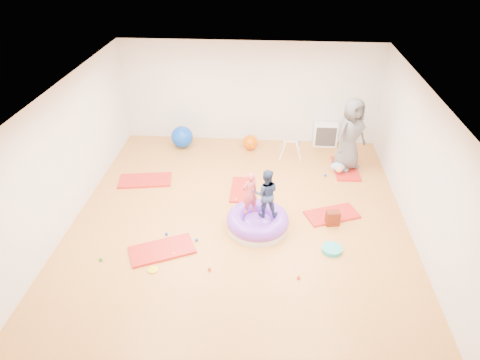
{
  "coord_description": "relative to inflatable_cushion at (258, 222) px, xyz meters",
  "views": [
    {
      "loc": [
        0.55,
        -7.1,
        5.5
      ],
      "look_at": [
        0.0,
        0.3,
        0.9
      ],
      "focal_mm": 32.0,
      "sensor_mm": 36.0,
      "label": 1
    }
  ],
  "objects": [
    {
      "name": "adult_caregiver",
      "position": [
        2.15,
        2.6,
        0.81
      ],
      "size": [
        1.06,
        1.0,
        1.83
      ],
      "primitive_type": "imported",
      "rotation": [
        0.0,
        0.0,
        0.64
      ],
      "color": "#545356",
      "rests_on": "gym_mat_rear_right"
    },
    {
      "name": "infant_play_gym",
      "position": [
        0.74,
        3.14,
        0.15
      ],
      "size": [
        0.59,
        0.56,
        0.45
      ],
      "rotation": [
        0.0,
        0.0,
        0.12
      ],
      "color": "white",
      "rests_on": "ground"
    },
    {
      "name": "gym_mat_center_back",
      "position": [
        -0.4,
        1.39,
        -0.14
      ],
      "size": [
        0.53,
        1.07,
        0.04
      ],
      "primitive_type": "cube",
      "rotation": [
        0.0,
        0.0,
        1.57
      ],
      "color": "red",
      "rests_on": "ground"
    },
    {
      "name": "room",
      "position": [
        -0.39,
        0.1,
        1.24
      ],
      "size": [
        7.01,
        8.01,
        2.81
      ],
      "color": "#D37941",
      "rests_on": "ground"
    },
    {
      "name": "cube_shelf",
      "position": [
        1.73,
        3.89,
        0.16
      ],
      "size": [
        0.64,
        0.32,
        0.64
      ],
      "color": "white",
      "rests_on": "ground"
    },
    {
      "name": "gym_mat_front_left",
      "position": [
        -1.8,
        -0.85,
        -0.13
      ],
      "size": [
        1.36,
        1.07,
        0.05
      ],
      "primitive_type": "cube",
      "rotation": [
        0.0,
        0.0,
        0.44
      ],
      "color": "red",
      "rests_on": "ground"
    },
    {
      "name": "inflatable_cushion",
      "position": [
        0.0,
        0.0,
        0.0
      ],
      "size": [
        1.29,
        1.29,
        0.4
      ],
      "rotation": [
        0.0,
        0.0,
        0.02
      ],
      "color": "silver",
      "rests_on": "ground"
    },
    {
      "name": "yellow_toy",
      "position": [
        -1.85,
        -1.39,
        -0.14
      ],
      "size": [
        0.19,
        0.19,
        0.03
      ],
      "primitive_type": "cylinder",
      "color": "yellow",
      "rests_on": "ground"
    },
    {
      "name": "backpack",
      "position": [
        1.55,
        0.23,
        0.0
      ],
      "size": [
        0.3,
        0.21,
        0.32
      ],
      "primitive_type": "cube",
      "rotation": [
        0.0,
        0.0,
        0.15
      ],
      "color": "#A92601",
      "rests_on": "ground"
    },
    {
      "name": "child_navy",
      "position": [
        0.15,
        0.03,
        0.74
      ],
      "size": [
        0.52,
        0.41,
        1.04
      ],
      "primitive_type": "imported",
      "rotation": [
        0.0,
        0.0,
        3.18
      ],
      "color": "navy",
      "rests_on": "inflatable_cushion"
    },
    {
      "name": "child_pink",
      "position": [
        -0.17,
        0.09,
        0.68
      ],
      "size": [
        0.41,
        0.37,
        0.94
      ],
      "primitive_type": "imported",
      "rotation": [
        0.0,
        0.0,
        3.7
      ],
      "color": "#D94C55",
      "rests_on": "inflatable_cushion"
    },
    {
      "name": "gym_mat_right",
      "position": [
        1.58,
        0.55,
        -0.13
      ],
      "size": [
        1.24,
        0.92,
        0.05
      ],
      "primitive_type": "cube",
      "rotation": [
        0.0,
        0.0,
        0.37
      ],
      "color": "red",
      "rests_on": "ground"
    },
    {
      "name": "ball_pit_balls",
      "position": [
        -0.69,
        -0.12,
        -0.13
      ],
      "size": [
        4.54,
        3.64,
        0.06
      ],
      "color": "yellow",
      "rests_on": "ground"
    },
    {
      "name": "exercise_ball_blue",
      "position": [
        -2.23,
        3.49,
        0.14
      ],
      "size": [
        0.6,
        0.6,
        0.6
      ],
      "primitive_type": "sphere",
      "color": "blue",
      "rests_on": "ground"
    },
    {
      "name": "infant",
      "position": [
        1.92,
        2.37,
        0.01
      ],
      "size": [
        0.38,
        0.39,
        0.23
      ],
      "color": "#8EAED7",
      "rests_on": "gym_mat_rear_right"
    },
    {
      "name": "gym_mat_rear_right",
      "position": [
        2.14,
        2.56,
        -0.13
      ],
      "size": [
        0.63,
        1.21,
        0.05
      ],
      "primitive_type": "cube",
      "rotation": [
        0.0,
        0.0,
        1.6
      ],
      "color": "red",
      "rests_on": "ground"
    },
    {
      "name": "gym_mat_mid_left",
      "position": [
        -2.8,
        1.62,
        -0.13
      ],
      "size": [
        1.33,
        0.81,
        0.05
      ],
      "primitive_type": "cube",
      "rotation": [
        0.0,
        0.0,
        0.16
      ],
      "color": "red",
      "rests_on": "ground"
    },
    {
      "name": "exercise_ball_orange",
      "position": [
        -0.34,
        3.5,
        0.05
      ],
      "size": [
        0.41,
        0.41,
        0.41
      ],
      "primitive_type": "sphere",
      "color": "#DA5A00",
      "rests_on": "ground"
    },
    {
      "name": "balance_disc",
      "position": [
        1.46,
        -0.62,
        -0.11
      ],
      "size": [
        0.39,
        0.39,
        0.09
      ],
      "primitive_type": "cylinder",
      "color": "#2BB1AC",
      "rests_on": "ground"
    }
  ]
}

